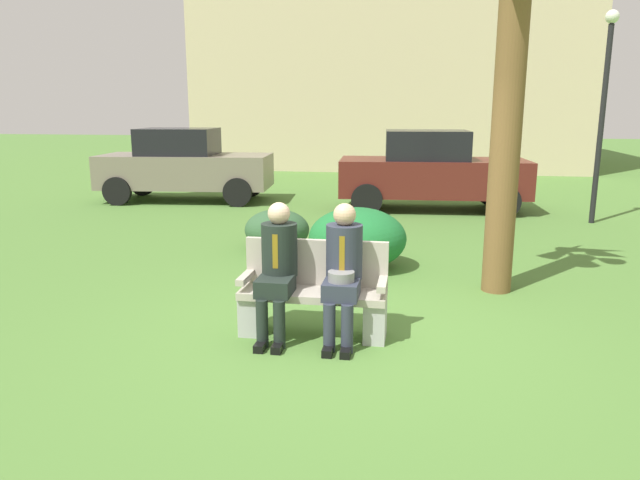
{
  "coord_description": "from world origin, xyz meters",
  "views": [
    {
      "loc": [
        0.66,
        -5.33,
        2.14
      ],
      "look_at": [
        -0.29,
        0.34,
        0.85
      ],
      "focal_mm": 33.16,
      "sensor_mm": 36.0,
      "label": 1
    }
  ],
  "objects_px": {
    "seated_man_left": "(277,263)",
    "seated_man_right": "(343,266)",
    "shrub_near_bench": "(277,230)",
    "parked_car_far": "(431,171)",
    "building_backdrop": "(392,38)",
    "palm_tree_tall": "(514,26)",
    "shrub_mid_lawn": "(357,238)",
    "parked_car_near": "(184,165)",
    "park_bench": "(314,294)",
    "street_lamp": "(604,97)"
  },
  "relations": [
    {
      "from": "seated_man_left",
      "to": "seated_man_right",
      "type": "distance_m",
      "value": 0.62
    },
    {
      "from": "seated_man_right",
      "to": "shrub_near_bench",
      "type": "height_order",
      "value": "seated_man_right"
    },
    {
      "from": "seated_man_right",
      "to": "parked_car_far",
      "type": "distance_m",
      "value": 7.6
    },
    {
      "from": "seated_man_left",
      "to": "parked_car_far",
      "type": "distance_m",
      "value": 7.7
    },
    {
      "from": "seated_man_right",
      "to": "building_backdrop",
      "type": "distance_m",
      "value": 19.56
    },
    {
      "from": "palm_tree_tall",
      "to": "shrub_mid_lawn",
      "type": "relative_size",
      "value": 3.4
    },
    {
      "from": "shrub_mid_lawn",
      "to": "parked_car_near",
      "type": "xyz_separation_m",
      "value": [
        -4.61,
        5.31,
        0.42
      ]
    },
    {
      "from": "shrub_near_bench",
      "to": "parked_car_near",
      "type": "bearing_deg",
      "value": 126.47
    },
    {
      "from": "park_bench",
      "to": "shrub_near_bench",
      "type": "height_order",
      "value": "park_bench"
    },
    {
      "from": "palm_tree_tall",
      "to": "building_backdrop",
      "type": "bearing_deg",
      "value": 97.25
    },
    {
      "from": "parked_car_far",
      "to": "palm_tree_tall",
      "type": "bearing_deg",
      "value": -82.83
    },
    {
      "from": "seated_man_right",
      "to": "shrub_near_bench",
      "type": "bearing_deg",
      "value": 112.95
    },
    {
      "from": "palm_tree_tall",
      "to": "parked_car_near",
      "type": "height_order",
      "value": "palm_tree_tall"
    },
    {
      "from": "shrub_near_bench",
      "to": "seated_man_left",
      "type": "bearing_deg",
      "value": -76.23
    },
    {
      "from": "park_bench",
      "to": "street_lamp",
      "type": "height_order",
      "value": "street_lamp"
    },
    {
      "from": "shrub_near_bench",
      "to": "street_lamp",
      "type": "xyz_separation_m",
      "value": [
        5.4,
        3.11,
        2.02
      ]
    },
    {
      "from": "shrub_mid_lawn",
      "to": "building_backdrop",
      "type": "height_order",
      "value": "building_backdrop"
    },
    {
      "from": "park_bench",
      "to": "shrub_near_bench",
      "type": "distance_m",
      "value": 3.53
    },
    {
      "from": "park_bench",
      "to": "shrub_mid_lawn",
      "type": "distance_m",
      "value": 2.47
    },
    {
      "from": "shrub_mid_lawn",
      "to": "palm_tree_tall",
      "type": "bearing_deg",
      "value": -22.61
    },
    {
      "from": "seated_man_left",
      "to": "palm_tree_tall",
      "type": "distance_m",
      "value": 3.71
    },
    {
      "from": "park_bench",
      "to": "building_backdrop",
      "type": "relative_size",
      "value": 0.1
    },
    {
      "from": "palm_tree_tall",
      "to": "seated_man_left",
      "type": "bearing_deg",
      "value": -140.42
    },
    {
      "from": "park_bench",
      "to": "parked_car_far",
      "type": "relative_size",
      "value": 0.35
    },
    {
      "from": "shrub_mid_lawn",
      "to": "street_lamp",
      "type": "height_order",
      "value": "street_lamp"
    },
    {
      "from": "shrub_mid_lawn",
      "to": "shrub_near_bench",
      "type": "bearing_deg",
      "value": 146.97
    },
    {
      "from": "parked_car_far",
      "to": "shrub_near_bench",
      "type": "bearing_deg",
      "value": -120.08
    },
    {
      "from": "seated_man_right",
      "to": "shrub_mid_lawn",
      "type": "xyz_separation_m",
      "value": [
        -0.14,
        2.59,
        -0.3
      ]
    },
    {
      "from": "palm_tree_tall",
      "to": "parked_car_near",
      "type": "bearing_deg",
      "value": 136.53
    },
    {
      "from": "palm_tree_tall",
      "to": "parked_car_far",
      "type": "distance_m",
      "value": 6.14
    },
    {
      "from": "park_bench",
      "to": "parked_car_near",
      "type": "bearing_deg",
      "value": 119.83
    },
    {
      "from": "seated_man_right",
      "to": "palm_tree_tall",
      "type": "xyz_separation_m",
      "value": [
        1.62,
        1.86,
        2.3
      ]
    },
    {
      "from": "seated_man_right",
      "to": "palm_tree_tall",
      "type": "distance_m",
      "value": 3.37
    },
    {
      "from": "parked_car_near",
      "to": "seated_man_left",
      "type": "bearing_deg",
      "value": -62.38
    },
    {
      "from": "street_lamp",
      "to": "seated_man_left",
      "type": "bearing_deg",
      "value": -124.75
    },
    {
      "from": "shrub_near_bench",
      "to": "street_lamp",
      "type": "height_order",
      "value": "street_lamp"
    },
    {
      "from": "seated_man_right",
      "to": "building_backdrop",
      "type": "height_order",
      "value": "building_backdrop"
    },
    {
      "from": "seated_man_right",
      "to": "building_backdrop",
      "type": "xyz_separation_m",
      "value": [
        -0.57,
        19.12,
        4.09
      ]
    },
    {
      "from": "park_bench",
      "to": "seated_man_right",
      "type": "bearing_deg",
      "value": -23.32
    },
    {
      "from": "palm_tree_tall",
      "to": "street_lamp",
      "type": "relative_size",
      "value": 1.18
    },
    {
      "from": "park_bench",
      "to": "seated_man_left",
      "type": "height_order",
      "value": "seated_man_left"
    },
    {
      "from": "street_lamp",
      "to": "shrub_mid_lawn",
      "type": "bearing_deg",
      "value": -135.67
    },
    {
      "from": "park_bench",
      "to": "parked_car_far",
      "type": "distance_m",
      "value": 7.53
    },
    {
      "from": "park_bench",
      "to": "seated_man_left",
      "type": "distance_m",
      "value": 0.47
    },
    {
      "from": "palm_tree_tall",
      "to": "shrub_mid_lawn",
      "type": "distance_m",
      "value": 3.22
    },
    {
      "from": "shrub_mid_lawn",
      "to": "parked_car_far",
      "type": "height_order",
      "value": "parked_car_far"
    },
    {
      "from": "parked_car_far",
      "to": "park_bench",
      "type": "bearing_deg",
      "value": -99.18
    },
    {
      "from": "parked_car_far",
      "to": "street_lamp",
      "type": "relative_size",
      "value": 1.04
    },
    {
      "from": "park_bench",
      "to": "shrub_near_bench",
      "type": "xyz_separation_m",
      "value": [
        -1.17,
        3.33,
        -0.09
      ]
    },
    {
      "from": "seated_man_left",
      "to": "shrub_near_bench",
      "type": "distance_m",
      "value": 3.58
    }
  ]
}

